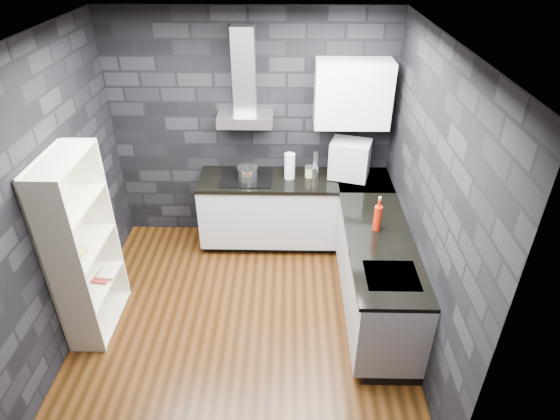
{
  "coord_description": "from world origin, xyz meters",
  "views": [
    {
      "loc": [
        0.43,
        -3.43,
        3.42
      ],
      "look_at": [
        0.35,
        0.45,
        1.0
      ],
      "focal_mm": 30.0,
      "sensor_mm": 36.0,
      "label": 1
    }
  ],
  "objects_px": {
    "bookshelf": "(83,248)",
    "fruit_bowl": "(76,254)",
    "appliance_garage": "(350,159)",
    "red_bottle": "(377,218)",
    "pot": "(248,174)",
    "storage_jar": "(309,172)",
    "utensil_crock": "(315,172)",
    "glass_vase": "(290,166)"
  },
  "relations": [
    {
      "from": "utensil_crock",
      "to": "storage_jar",
      "type": "bearing_deg",
      "value": 174.36
    },
    {
      "from": "bookshelf",
      "to": "fruit_bowl",
      "type": "height_order",
      "value": "bookshelf"
    },
    {
      "from": "appliance_garage",
      "to": "bookshelf",
      "type": "relative_size",
      "value": 0.24
    },
    {
      "from": "pot",
      "to": "storage_jar",
      "type": "bearing_deg",
      "value": 7.56
    },
    {
      "from": "pot",
      "to": "storage_jar",
      "type": "relative_size",
      "value": 1.9
    },
    {
      "from": "bookshelf",
      "to": "fruit_bowl",
      "type": "relative_size",
      "value": 8.06
    },
    {
      "from": "pot",
      "to": "red_bottle",
      "type": "bearing_deg",
      "value": -36.54
    },
    {
      "from": "utensil_crock",
      "to": "appliance_garage",
      "type": "xyz_separation_m",
      "value": [
        0.39,
        0.01,
        0.17
      ]
    },
    {
      "from": "glass_vase",
      "to": "fruit_bowl",
      "type": "distance_m",
      "value": 2.41
    },
    {
      "from": "utensil_crock",
      "to": "fruit_bowl",
      "type": "xyz_separation_m",
      "value": [
        -2.15,
        -1.56,
        -0.02
      ]
    },
    {
      "from": "pot",
      "to": "glass_vase",
      "type": "relative_size",
      "value": 0.75
    },
    {
      "from": "pot",
      "to": "utensil_crock",
      "type": "relative_size",
      "value": 1.88
    },
    {
      "from": "appliance_garage",
      "to": "red_bottle",
      "type": "bearing_deg",
      "value": -65.44
    },
    {
      "from": "fruit_bowl",
      "to": "pot",
      "type": "bearing_deg",
      "value": 46.67
    },
    {
      "from": "pot",
      "to": "bookshelf",
      "type": "distance_m",
      "value": 1.92
    },
    {
      "from": "red_bottle",
      "to": "appliance_garage",
      "type": "bearing_deg",
      "value": 98.28
    },
    {
      "from": "storage_jar",
      "to": "bookshelf",
      "type": "distance_m",
      "value": 2.53
    },
    {
      "from": "glass_vase",
      "to": "utensil_crock",
      "type": "height_order",
      "value": "glass_vase"
    },
    {
      "from": "appliance_garage",
      "to": "red_bottle",
      "type": "xyz_separation_m",
      "value": [
        0.15,
        -1.06,
        -0.1
      ]
    },
    {
      "from": "storage_jar",
      "to": "fruit_bowl",
      "type": "relative_size",
      "value": 0.53
    },
    {
      "from": "glass_vase",
      "to": "appliance_garage",
      "type": "relative_size",
      "value": 0.7
    },
    {
      "from": "pot",
      "to": "storage_jar",
      "type": "height_order",
      "value": "pot"
    },
    {
      "from": "utensil_crock",
      "to": "bookshelf",
      "type": "bearing_deg",
      "value": -146.58
    },
    {
      "from": "glass_vase",
      "to": "pot",
      "type": "bearing_deg",
      "value": -172.66
    },
    {
      "from": "pot",
      "to": "storage_jar",
      "type": "xyz_separation_m",
      "value": [
        0.7,
        0.09,
        -0.02
      ]
    },
    {
      "from": "pot",
      "to": "fruit_bowl",
      "type": "bearing_deg",
      "value": -133.33
    },
    {
      "from": "storage_jar",
      "to": "bookshelf",
      "type": "xyz_separation_m",
      "value": [
        -2.09,
        -1.42,
        -0.06
      ]
    },
    {
      "from": "utensil_crock",
      "to": "fruit_bowl",
      "type": "height_order",
      "value": "utensil_crock"
    },
    {
      "from": "glass_vase",
      "to": "appliance_garage",
      "type": "xyz_separation_m",
      "value": [
        0.68,
        0.03,
        0.08
      ]
    },
    {
      "from": "red_bottle",
      "to": "fruit_bowl",
      "type": "relative_size",
      "value": 1.13
    },
    {
      "from": "storage_jar",
      "to": "red_bottle",
      "type": "distance_m",
      "value": 1.23
    },
    {
      "from": "storage_jar",
      "to": "utensil_crock",
      "type": "distance_m",
      "value": 0.06
    },
    {
      "from": "storage_jar",
      "to": "red_bottle",
      "type": "bearing_deg",
      "value": -60.21
    },
    {
      "from": "pot",
      "to": "appliance_garage",
      "type": "height_order",
      "value": "appliance_garage"
    },
    {
      "from": "pot",
      "to": "storage_jar",
      "type": "distance_m",
      "value": 0.71
    },
    {
      "from": "storage_jar",
      "to": "appliance_garage",
      "type": "distance_m",
      "value": 0.48
    },
    {
      "from": "red_bottle",
      "to": "bookshelf",
      "type": "height_order",
      "value": "bookshelf"
    },
    {
      "from": "bookshelf",
      "to": "red_bottle",
      "type": "bearing_deg",
      "value": -0.52
    },
    {
      "from": "utensil_crock",
      "to": "glass_vase",
      "type": "bearing_deg",
      "value": -174.91
    },
    {
      "from": "pot",
      "to": "fruit_bowl",
      "type": "relative_size",
      "value": 1.0
    },
    {
      "from": "glass_vase",
      "to": "red_bottle",
      "type": "height_order",
      "value": "glass_vase"
    },
    {
      "from": "glass_vase",
      "to": "utensil_crock",
      "type": "bearing_deg",
      "value": 5.09
    }
  ]
}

